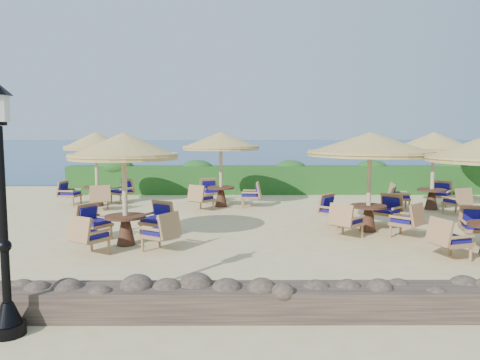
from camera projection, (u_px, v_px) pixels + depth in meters
ground at (301, 228)px, 12.97m from camera, size 120.00×120.00×0.00m
sea at (248, 146)px, 82.58m from camera, size 160.00×160.00×0.00m
hedge at (279, 180)px, 20.07m from camera, size 18.00×0.90×1.20m
stone_wall at (360, 302)px, 6.78m from camera, size 15.00×0.65×0.44m
lamp_post at (3, 219)px, 6.02m from camera, size 0.44×0.44×3.31m
cafe_set_0 at (124, 171)px, 10.88m from camera, size 2.75×2.75×2.65m
cafe_set_1 at (370, 159)px, 12.36m from camera, size 3.35×3.35×2.65m
cafe_set_3 at (96, 157)px, 16.62m from camera, size 2.60×2.74×2.65m
cafe_set_4 at (221, 153)px, 16.49m from camera, size 2.80×2.80×2.65m
cafe_set_5 at (433, 156)px, 15.86m from camera, size 2.70×2.75×2.65m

